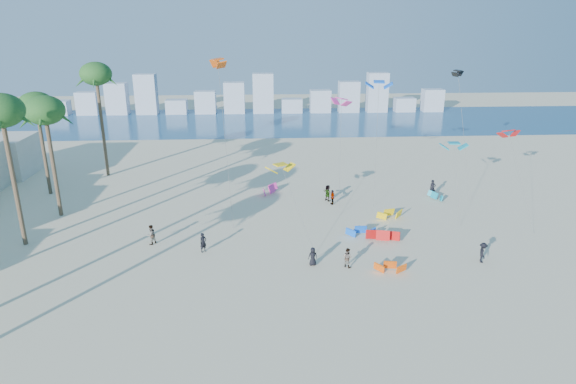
{
  "coord_description": "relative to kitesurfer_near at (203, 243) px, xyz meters",
  "views": [
    {
      "loc": [
        0.61,
        -25.95,
        19.05
      ],
      "look_at": [
        3.0,
        16.0,
        4.5
      ],
      "focal_mm": 31.01,
      "sensor_mm": 36.0,
      "label": 1
    }
  ],
  "objects": [
    {
      "name": "ocean",
      "position": [
        4.49,
        58.46,
        -0.87
      ],
      "size": [
        220.0,
        220.0,
        0.0
      ],
      "primitive_type": "plane",
      "color": "navy",
      "rests_on": "ground"
    },
    {
      "name": "kitesurfer_mid",
      "position": [
        11.98,
        -3.45,
        -0.05
      ],
      "size": [
        1.01,
        1.0,
        1.65
      ],
      "primitive_type": "imported",
      "rotation": [
        0.0,
        0.0,
        2.38
      ],
      "color": "gray",
      "rests_on": "ground"
    },
    {
      "name": "grounded_kites",
      "position": [
        14.81,
        5.62,
        -0.42
      ],
      "size": [
        20.24,
        21.53,
        0.98
      ],
      "color": "blue",
      "rests_on": "ground"
    },
    {
      "name": "flying_kites",
      "position": [
        16.87,
        8.44,
        9.71
      ],
      "size": [
        34.28,
        26.09,
        16.22
      ],
      "color": "yellow",
      "rests_on": "ground"
    },
    {
      "name": "kitesurfer_near",
      "position": [
        0.0,
        0.0,
        0.0
      ],
      "size": [
        0.76,
        0.73,
        1.75
      ],
      "primitive_type": "imported",
      "rotation": [
        0.0,
        0.0,
        0.68
      ],
      "color": "black",
      "rests_on": "ground"
    },
    {
      "name": "palm_row",
      "position": [
        -16.45,
        2.63,
        10.06
      ],
      "size": [
        8.41,
        44.8,
        14.32
      ],
      "color": "brown",
      "rests_on": "ground"
    },
    {
      "name": "kitesurfers_far",
      "position": [
        12.43,
        5.34,
        0.01
      ],
      "size": [
        30.33,
        17.24,
        1.91
      ],
      "color": "black",
      "rests_on": "ground"
    },
    {
      "name": "ground",
      "position": [
        4.49,
        -13.54,
        -0.87
      ],
      "size": [
        220.0,
        220.0,
        0.0
      ],
      "primitive_type": "plane",
      "color": "beige",
      "rests_on": "ground"
    },
    {
      "name": "distant_skyline",
      "position": [
        3.3,
        68.46,
        2.21
      ],
      "size": [
        85.0,
        3.0,
        8.4
      ],
      "color": "#9EADBF",
      "rests_on": "ground"
    }
  ]
}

